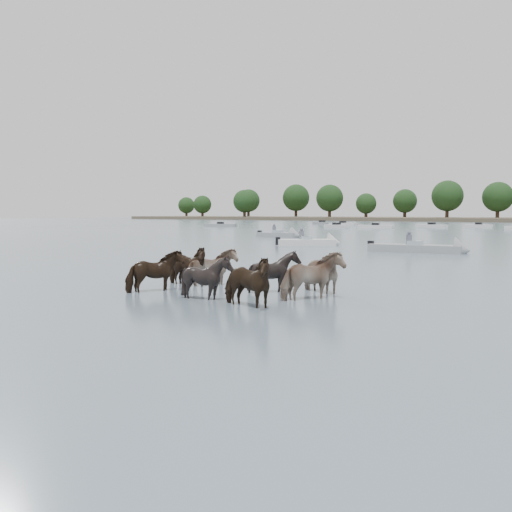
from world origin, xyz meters
The scene contains 7 objects.
ground centered at (0.00, 0.00, 0.00)m, with size 400.00×400.00×0.00m, color #4C5E6E.
shoreline centered at (-70.00, 150.00, 0.50)m, with size 160.00×30.00×1.00m, color #4C4233.
pony_herd centered at (-0.94, -0.14, 0.57)m, with size 6.81×4.69×1.58m.
motorboat_a centered at (-11.03, 23.47, 0.23)m, with size 4.74×4.09×1.92m.
motorboat_b centered at (-1.73, 20.90, 0.22)m, with size 6.39×2.26×1.92m.
motorboat_f centered at (-20.39, 34.09, 0.23)m, with size 4.75×2.14×1.92m.
treeline centered at (-64.74, 152.09, 6.60)m, with size 148.82×22.70×12.16m.
Camera 1 is at (9.24, -14.00, 2.50)m, focal length 39.63 mm.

